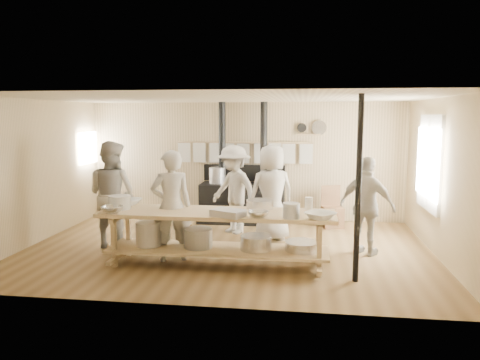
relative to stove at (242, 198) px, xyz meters
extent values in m
plane|color=brown|center=(0.01, -2.12, -0.52)|extent=(7.00, 7.00, 0.00)
plane|color=tan|center=(0.01, 0.38, 0.78)|extent=(7.00, 0.00, 7.00)
plane|color=tan|center=(0.01, -4.62, 0.78)|extent=(7.00, 0.00, 7.00)
plane|color=tan|center=(-3.49, -2.12, 0.78)|extent=(0.00, 5.00, 5.00)
plane|color=tan|center=(3.51, -2.12, 0.78)|extent=(0.00, 5.00, 5.00)
plane|color=#C5B492|center=(0.01, -2.12, 2.08)|extent=(7.00, 7.00, 0.00)
cube|color=beige|center=(3.48, -1.52, 0.98)|extent=(0.06, 1.35, 1.65)
plane|color=white|center=(3.44, -1.52, 0.98)|extent=(0.00, 1.50, 1.50)
cube|color=beige|center=(3.43, -1.52, 0.98)|extent=(0.02, 0.03, 1.50)
plane|color=white|center=(-3.44, -0.12, 1.08)|extent=(0.00, 0.90, 0.90)
cube|color=black|center=(0.01, -0.02, -0.10)|extent=(1.80, 0.70, 0.85)
cube|color=black|center=(0.01, -0.02, -0.47)|extent=(1.90, 0.75, 0.10)
cube|color=black|center=(0.01, 0.28, 0.53)|extent=(1.80, 0.12, 0.35)
cylinder|color=black|center=(-0.44, 0.03, 1.20)|extent=(0.15, 0.15, 1.75)
cylinder|color=black|center=(0.46, 0.03, 1.20)|extent=(0.15, 0.15, 1.75)
cylinder|color=#B2B2B7|center=(-0.54, -0.02, 0.50)|extent=(0.36, 0.36, 0.34)
cylinder|color=gray|center=(0.56, -0.07, 0.48)|extent=(0.30, 0.30, 0.30)
cylinder|color=tan|center=(0.01, 0.28, 1.20)|extent=(3.00, 0.04, 0.04)
cube|color=silver|center=(-1.34, 0.28, 0.98)|extent=(0.28, 0.01, 0.46)
cube|color=silver|center=(-1.01, 0.28, 0.98)|extent=(0.28, 0.01, 0.46)
cube|color=silver|center=(-0.67, 0.28, 0.98)|extent=(0.28, 0.01, 0.46)
cube|color=silver|center=(-0.33, 0.28, 0.98)|extent=(0.28, 0.01, 0.46)
cube|color=silver|center=(0.01, 0.28, 0.98)|extent=(0.28, 0.01, 0.46)
cube|color=silver|center=(0.34, 0.28, 0.98)|extent=(0.28, 0.01, 0.46)
cube|color=silver|center=(0.68, 0.28, 0.98)|extent=(0.28, 0.01, 0.46)
cube|color=silver|center=(1.02, 0.28, 0.98)|extent=(0.28, 0.01, 0.46)
cube|color=silver|center=(1.36, 0.28, 0.98)|extent=(0.28, 0.01, 0.46)
cube|color=tan|center=(1.41, 0.30, 1.38)|extent=(0.50, 0.14, 0.03)
cylinder|color=black|center=(1.26, 0.32, 1.53)|extent=(0.20, 0.04, 0.20)
cylinder|color=silver|center=(1.63, 0.32, 1.53)|extent=(0.32, 0.03, 0.32)
cube|color=tan|center=(0.01, -3.02, 0.30)|extent=(3.60, 0.90, 0.06)
cube|color=tan|center=(0.01, -3.02, -0.27)|extent=(3.40, 0.80, 0.04)
cube|color=tan|center=(0.01, -3.02, -0.32)|extent=(3.30, 0.06, 0.06)
cube|color=tan|center=(-1.54, -3.32, -0.10)|extent=(0.07, 0.07, 0.85)
cube|color=tan|center=(-1.54, -2.72, -0.10)|extent=(0.07, 0.07, 0.85)
cube|color=tan|center=(1.56, -3.32, -0.10)|extent=(0.07, 0.07, 0.85)
cube|color=tan|center=(1.56, -2.72, -0.10)|extent=(0.07, 0.07, 0.85)
cylinder|color=#B2B2B7|center=(-1.09, -3.02, -0.06)|extent=(0.40, 0.40, 0.38)
cylinder|color=gray|center=(-0.29, -3.02, -0.10)|extent=(0.44, 0.44, 0.30)
cylinder|color=silver|center=(0.61, -3.02, -0.14)|extent=(0.48, 0.48, 0.22)
cylinder|color=silver|center=(1.31, -3.02, -0.18)|extent=(0.52, 0.52, 0.14)
cylinder|color=black|center=(2.06, -3.47, 0.78)|extent=(0.08, 0.08, 2.60)
imported|color=#A69E93|center=(-0.76, -2.86, 0.37)|extent=(0.77, 0.65, 1.78)
imported|color=#A69E93|center=(-2.01, -2.24, 0.42)|extent=(1.08, 0.95, 1.87)
imported|color=#A69E93|center=(0.73, -1.43, 0.37)|extent=(1.04, 0.90, 1.79)
imported|color=#A69E93|center=(2.36, -2.13, 0.30)|extent=(1.03, 0.86, 1.64)
imported|color=#A69E93|center=(-0.04, -0.97, 0.35)|extent=(1.28, 1.20, 1.74)
cube|color=#553622|center=(1.93, -0.25, -0.31)|extent=(0.48, 0.48, 0.43)
cube|color=#553622|center=(1.89, -0.07, 0.10)|extent=(0.40, 0.12, 0.48)
imported|color=white|center=(-1.54, -2.69, 0.38)|extent=(0.48, 0.48, 0.10)
imported|color=silver|center=(-1.54, -3.35, 0.38)|extent=(0.46, 0.46, 0.10)
imported|color=white|center=(1.56, -3.35, 0.38)|extent=(0.58, 0.58, 0.10)
imported|color=silver|center=(0.68, -3.35, 0.38)|extent=(0.37, 0.37, 0.09)
cube|color=#B2B2B7|center=(0.23, -3.35, 0.38)|extent=(0.55, 0.47, 0.10)
cylinder|color=silver|center=(0.63, -2.69, 0.40)|extent=(0.54, 0.54, 0.14)
cylinder|color=gray|center=(1.15, -3.35, 0.44)|extent=(0.31, 0.31, 0.22)
cylinder|color=white|center=(-1.54, -3.04, 0.44)|extent=(0.39, 0.39, 0.21)
cylinder|color=white|center=(1.40, -2.69, 0.43)|extent=(0.16, 0.16, 0.20)
camera|label=1|loc=(1.31, -9.94, 1.78)|focal=35.00mm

